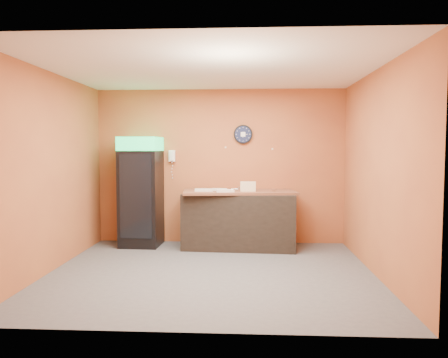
{
  "coord_description": "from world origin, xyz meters",
  "views": [
    {
      "loc": [
        0.51,
        -5.96,
        1.73
      ],
      "look_at": [
        0.15,
        0.6,
        1.27
      ],
      "focal_mm": 35.0,
      "sensor_mm": 36.0,
      "label": 1
    }
  ],
  "objects": [
    {
      "name": "sub_roll_stack",
      "position": [
        0.51,
        1.45,
        1.08
      ],
      "size": [
        0.26,
        0.09,
        0.17
      ],
      "rotation": [
        0.0,
        0.0,
        0.01
      ],
      "color": "#F2E5BC",
      "rests_on": "butcher_paper"
    },
    {
      "name": "wrapped_sandwich_left",
      "position": [
        -0.24,
        1.41,
        1.02
      ],
      "size": [
        0.31,
        0.12,
        0.04
      ],
      "primitive_type": "cube",
      "rotation": [
        0.0,
        0.0,
        -0.01
      ],
      "color": "silver",
      "rests_on": "butcher_paper"
    },
    {
      "name": "wrapped_sandwich_mid",
      "position": [
        0.13,
        1.32,
        1.02
      ],
      "size": [
        0.31,
        0.16,
        0.04
      ],
      "primitive_type": "cube",
      "rotation": [
        0.0,
        0.0,
        0.15
      ],
      "color": "silver",
      "rests_on": "butcher_paper"
    },
    {
      "name": "floor",
      "position": [
        0.0,
        0.0,
        0.0
      ],
      "size": [
        4.5,
        4.5,
        0.0
      ],
      "primitive_type": "plane",
      "color": "#47474C",
      "rests_on": "ground"
    },
    {
      "name": "beverage_cooler",
      "position": [
        -1.38,
        1.61,
        0.94
      ],
      "size": [
        0.7,
        0.71,
        1.93
      ],
      "rotation": [
        0.0,
        0.0,
        -0.03
      ],
      "color": "black",
      "rests_on": "floor"
    },
    {
      "name": "wall_clock",
      "position": [
        0.42,
        1.97,
        1.98
      ],
      "size": [
        0.34,
        0.06,
        0.34
      ],
      "color": "black",
      "rests_on": "back_wall"
    },
    {
      "name": "left_wall",
      "position": [
        -2.25,
        0.0,
        1.4
      ],
      "size": [
        0.02,
        4.0,
        2.8
      ],
      "primitive_type": "cube",
      "color": "#B26132",
      "rests_on": "floor"
    },
    {
      "name": "butcher_paper",
      "position": [
        0.36,
        1.57,
        0.98
      ],
      "size": [
        2.0,
        1.04,
        0.04
      ],
      "primitive_type": "cube",
      "rotation": [
        0.0,
        0.0,
        0.1
      ],
      "color": "brown",
      "rests_on": "prep_counter"
    },
    {
      "name": "wrapped_sandwich_right",
      "position": [
        0.02,
        1.57,
        1.02
      ],
      "size": [
        0.27,
        0.12,
        0.04
      ],
      "primitive_type": "cube",
      "rotation": [
        0.0,
        0.0,
        0.06
      ],
      "color": "silver",
      "rests_on": "butcher_paper"
    },
    {
      "name": "prep_counter",
      "position": [
        0.36,
        1.57,
        0.48
      ],
      "size": [
        1.96,
        0.96,
        0.96
      ],
      "primitive_type": "cube",
      "rotation": [
        0.0,
        0.0,
        -0.06
      ],
      "color": "black",
      "rests_on": "floor"
    },
    {
      "name": "back_wall",
      "position": [
        0.0,
        2.0,
        1.4
      ],
      "size": [
        4.5,
        0.02,
        2.8
      ],
      "primitive_type": "cube",
      "color": "#B26132",
      "rests_on": "floor"
    },
    {
      "name": "right_wall",
      "position": [
        2.25,
        0.0,
        1.4
      ],
      "size": [
        0.02,
        4.0,
        2.8
      ],
      "primitive_type": "cube",
      "color": "#B26132",
      "rests_on": "floor"
    },
    {
      "name": "ceiling",
      "position": [
        0.0,
        0.0,
        2.8
      ],
      "size": [
        4.5,
        4.0,
        0.02
      ],
      "primitive_type": "cube",
      "color": "white",
      "rests_on": "back_wall"
    },
    {
      "name": "wall_phone",
      "position": [
        -0.88,
        1.95,
        1.59
      ],
      "size": [
        0.11,
        0.1,
        0.21
      ],
      "color": "white",
      "rests_on": "back_wall"
    },
    {
      "name": "kitchen_tool",
      "position": [
        0.35,
        1.77,
        1.03
      ],
      "size": [
        0.05,
        0.05,
        0.05
      ],
      "primitive_type": "cylinder",
      "color": "silver",
      "rests_on": "butcher_paper"
    }
  ]
}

